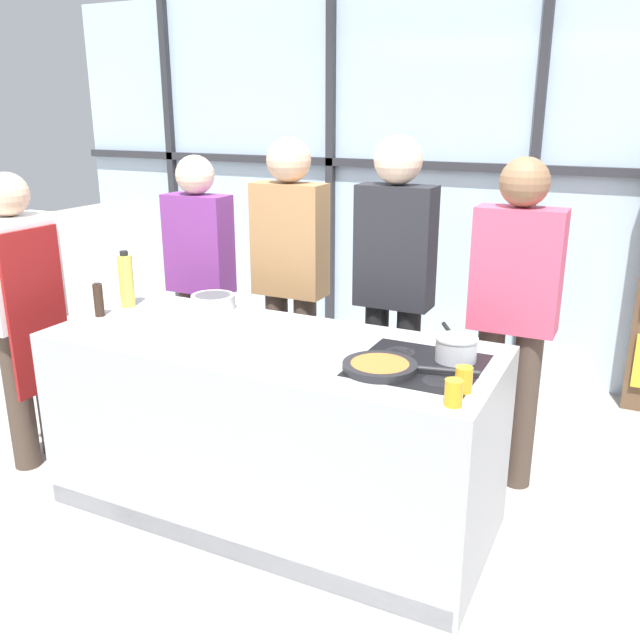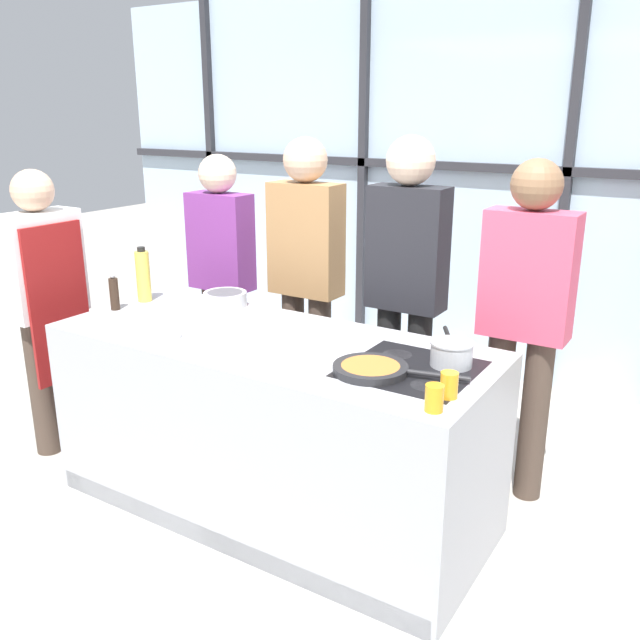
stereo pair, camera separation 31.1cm
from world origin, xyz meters
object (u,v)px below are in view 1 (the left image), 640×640
object	(u,v)px
chef	(23,306)
saucepan	(456,348)
frying_pan	(382,366)
pepper_grinder	(99,299)
white_plate	(150,342)
spectator_far_right	(514,306)
oil_bottle	(126,281)
spectator_far_left	(200,272)
spectator_center_right	(394,279)
juice_glass_near	(454,393)
mixing_bowl	(213,301)
juice_glass_far	(464,379)
spectator_center_left	(290,271)

from	to	relation	value
chef	saucepan	distance (m)	2.33
frying_pan	pepper_grinder	distance (m)	1.59
white_plate	chef	bearing A→B (deg)	171.14
spectator_far_right	oil_bottle	bearing A→B (deg)	18.76
chef	oil_bottle	bearing A→B (deg)	118.58
spectator_far_left	spectator_center_right	size ratio (longest dim) A/B	0.92
spectator_center_right	frying_pan	distance (m)	0.98
spectator_center_right	juice_glass_near	distance (m)	1.31
chef	juice_glass_near	xyz separation A→B (m)	(2.43, -0.21, 0.04)
spectator_far_left	oil_bottle	bearing A→B (deg)	89.41
white_plate	mixing_bowl	world-z (taller)	mixing_bowl
oil_bottle	juice_glass_near	size ratio (longest dim) A/B	3.08
spectator_far_left	spectator_center_right	distance (m)	1.29
spectator_far_right	juice_glass_near	distance (m)	1.13
chef	juice_glass_far	size ratio (longest dim) A/B	16.37
chef	spectator_far_right	bearing A→B (deg)	110.89
white_plate	frying_pan	bearing A→B (deg)	8.19
spectator_center_right	mixing_bowl	size ratio (longest dim) A/B	7.71
frying_pan	white_plate	size ratio (longest dim) A/B	2.21
spectator_center_right	chef	bearing A→B (deg)	27.41
spectator_far_left	spectator_center_left	size ratio (longest dim) A/B	0.94
spectator_far_left	pepper_grinder	world-z (taller)	spectator_far_left
chef	spectator_far_left	bearing A→B (deg)	151.49
pepper_grinder	spectator_far_left	bearing A→B (deg)	88.88
spectator_center_left	frying_pan	world-z (taller)	spectator_center_left
frying_pan	oil_bottle	bearing A→B (deg)	170.27
spectator_far_right	pepper_grinder	bearing A→B (deg)	23.89
spectator_far_right	frying_pan	world-z (taller)	spectator_far_right
saucepan	mixing_bowl	distance (m)	1.39
saucepan	oil_bottle	bearing A→B (deg)	179.35
chef	spectator_center_right	bearing A→B (deg)	117.41
spectator_far_right	saucepan	bearing A→B (deg)	80.77
spectator_far_left	spectator_center_left	world-z (taller)	spectator_center_left
mixing_bowl	spectator_center_left	bearing A→B (deg)	67.12
pepper_grinder	spectator_far_right	bearing A→B (deg)	23.89
saucepan	juice_glass_near	size ratio (longest dim) A/B	3.14
frying_pan	white_plate	bearing A→B (deg)	-171.81
spectator_far_left	spectator_center_left	xyz separation A→B (m)	(0.64, -0.00, 0.07)
spectator_center_right	juice_glass_far	distance (m)	1.19
chef	spectator_far_right	distance (m)	2.60
spectator_center_right	juice_glass_far	size ratio (longest dim) A/B	18.20
spectator_center_left	juice_glass_far	world-z (taller)	spectator_center_left
saucepan	juice_glass_near	xyz separation A→B (m)	(0.12, -0.46, -0.01)
frying_pan	juice_glass_far	bearing A→B (deg)	-10.76
juice_glass_near	spectator_far_right	bearing A→B (deg)	90.34
chef	spectator_far_right	size ratio (longest dim) A/B	0.95
saucepan	spectator_center_left	bearing A→B (deg)	150.02
spectator_center_left	saucepan	size ratio (longest dim) A/B	5.72
chef	mixing_bowl	distance (m)	1.03
oil_bottle	spectator_center_right	bearing A→B (deg)	26.96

